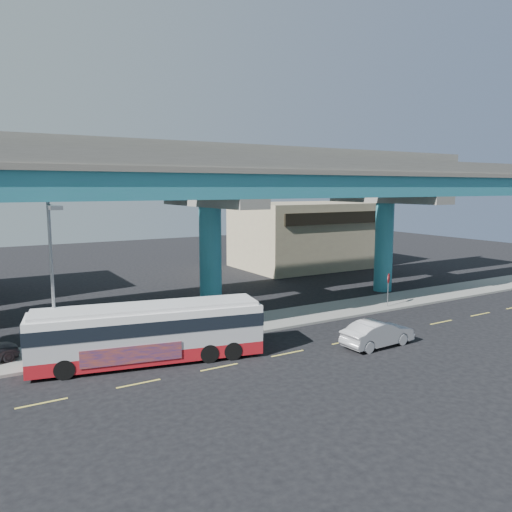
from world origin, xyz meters
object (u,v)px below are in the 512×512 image
transit_bus (149,331)px  street_lamp (53,261)px  stop_sign (388,283)px  sedan (378,333)px

transit_bus → street_lamp: (-4.08, 1.26, 3.68)m
transit_bus → stop_sign: (18.40, 2.01, 0.28)m
sedan → stop_sign: bearing=-50.9°
street_lamp → stop_sign: 22.75m
street_lamp → stop_sign: (22.48, 0.74, -3.39)m
street_lamp → stop_sign: street_lamp is taller
transit_bus → sedan: transit_bus is taller
street_lamp → stop_sign: size_ratio=3.27×
transit_bus → street_lamp: 5.64m
sedan → transit_bus: bearing=69.0°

